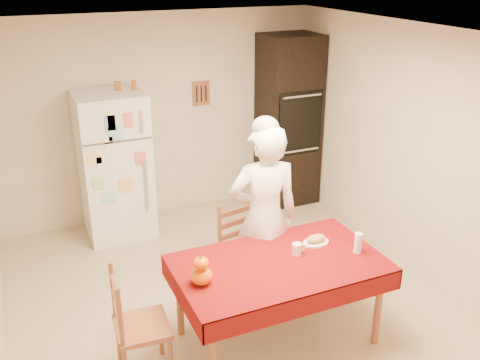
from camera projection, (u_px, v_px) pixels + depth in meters
floor at (231, 303)px, 5.11m from camera, size 4.50×4.50×0.00m
room_shell at (230, 142)px, 4.48m from camera, size 4.02×4.52×2.51m
refrigerator at (115, 166)px, 6.12m from camera, size 0.75×0.74×1.70m
oven_cabinet at (288, 121)px, 6.92m from camera, size 0.70×0.62×2.20m
dining_table at (279, 269)px, 4.38m from camera, size 1.70×1.00×0.76m
chair_far at (242, 247)px, 5.09m from camera, size 0.49×0.48×0.95m
chair_left at (133, 323)px, 4.03m from camera, size 0.43×0.44×0.95m
seated_woman at (264, 218)px, 4.80m from camera, size 0.71×0.53×1.78m
coffee_mug at (297, 249)px, 4.45m from camera, size 0.08×0.08×0.10m
pumpkin_lower at (201, 276)px, 4.04m from camera, size 0.17×0.17×0.13m
pumpkin_upper at (201, 263)px, 4.00m from camera, size 0.12×0.12×0.09m
wine_glass at (358, 243)px, 4.47m from camera, size 0.07×0.07×0.18m
bread_plate at (316, 243)px, 4.63m from camera, size 0.24×0.24×0.02m
bread_loaf at (316, 238)px, 4.62m from camera, size 0.18×0.10×0.06m
spice_jar_left at (117, 86)px, 5.86m from camera, size 0.05×0.05×0.10m
spice_jar_mid at (118, 86)px, 5.87m from camera, size 0.05×0.05×0.10m
spice_jar_right at (134, 85)px, 5.93m from camera, size 0.05×0.05×0.10m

